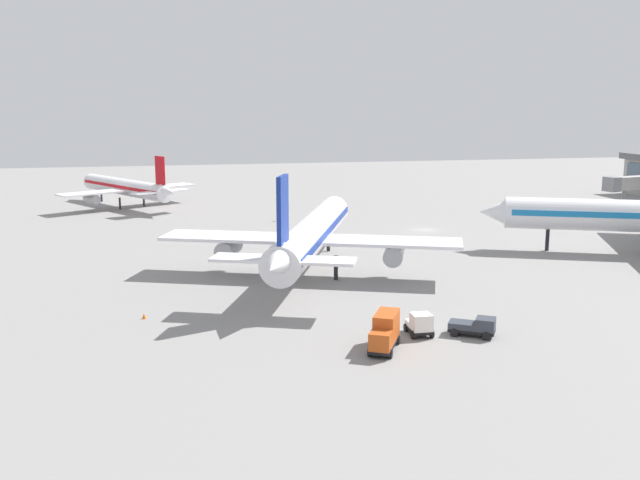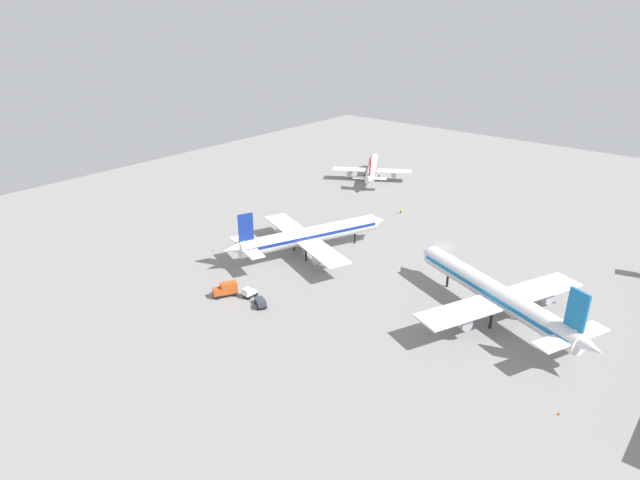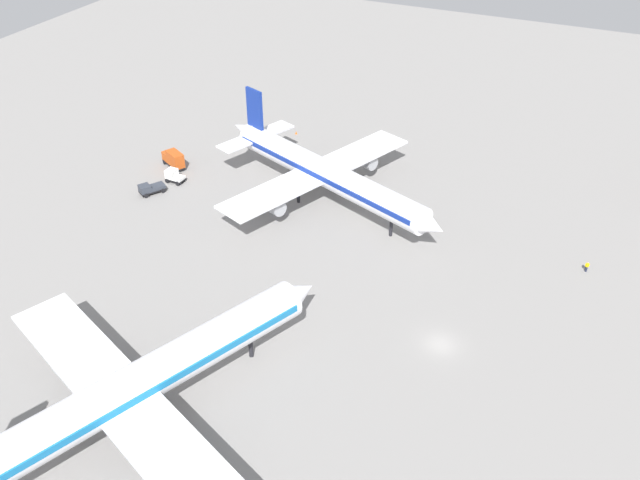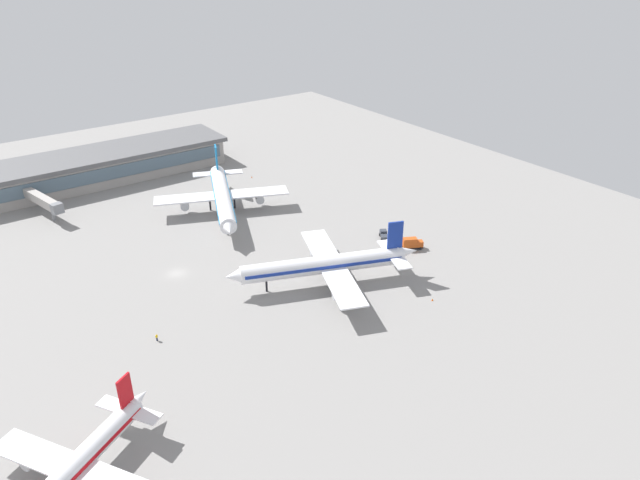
# 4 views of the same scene
# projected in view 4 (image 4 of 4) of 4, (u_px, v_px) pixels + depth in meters

# --- Properties ---
(ground) EXTENTS (288.00, 288.00, 0.00)m
(ground) POSITION_uv_depth(u_px,v_px,m) (177.00, 273.00, 150.39)
(ground) COLOR gray
(terminal_building) EXTENTS (92.14, 22.76, 10.01)m
(terminal_building) POSITION_uv_depth(u_px,v_px,m) (97.00, 166.00, 206.54)
(terminal_building) COLOR #9E9993
(terminal_building) RESTS_ON ground
(airplane_at_gate) EXTENTS (34.50, 28.95, 11.75)m
(airplane_at_gate) POSITION_uv_depth(u_px,v_px,m) (69.00, 473.00, 89.05)
(airplane_at_gate) COLOR white
(airplane_at_gate) RESTS_ON ground
(airplane_taxiing) EXTENTS (46.79, 38.60, 14.86)m
(airplane_taxiing) POSITION_uv_depth(u_px,v_px,m) (326.00, 265.00, 143.65)
(airplane_taxiing) COLOR white
(airplane_taxiing) RESTS_ON ground
(airplane_distant) EXTENTS (40.80, 49.32, 15.81)m
(airplane_distant) POSITION_uv_depth(u_px,v_px,m) (222.00, 196.00, 181.01)
(airplane_distant) COLOR white
(airplane_distant) RESTS_ON ground
(pushback_tractor) EXTENTS (3.93, 4.74, 1.90)m
(pushback_tractor) POSITION_uv_depth(u_px,v_px,m) (384.00, 235.00, 167.98)
(pushback_tractor) COLOR black
(pushback_tractor) RESTS_ON ground
(catering_truck) EXTENTS (5.84, 4.31, 3.30)m
(catering_truck) POSITION_uv_depth(u_px,v_px,m) (412.00, 243.00, 161.61)
(catering_truck) COLOR black
(catering_truck) RESTS_ON ground
(baggage_tug) EXTENTS (3.25, 2.29, 2.30)m
(baggage_tug) POSITION_uv_depth(u_px,v_px,m) (393.00, 242.00, 163.52)
(baggage_tug) COLOR black
(baggage_tug) RESTS_ON ground
(ground_crew_worker) EXTENTS (0.56, 0.47, 1.67)m
(ground_crew_worker) POSITION_uv_depth(u_px,v_px,m) (157.00, 337.00, 124.90)
(ground_crew_worker) COLOR #1E2338
(ground_crew_worker) RESTS_ON ground
(jet_bridge) EXTENTS (7.33, 20.88, 6.74)m
(jet_bridge) POSITION_uv_depth(u_px,v_px,m) (43.00, 201.00, 179.12)
(jet_bridge) COLOR #9E9993
(jet_bridge) RESTS_ON ground
(safety_cone_near_gate) EXTENTS (0.44, 0.44, 0.60)m
(safety_cone_near_gate) POSITION_uv_depth(u_px,v_px,m) (252.00, 177.00, 210.37)
(safety_cone_near_gate) COLOR #EA590C
(safety_cone_near_gate) RESTS_ON ground
(safety_cone_mid_apron) EXTENTS (0.44, 0.44, 0.60)m
(safety_cone_mid_apron) POSITION_uv_depth(u_px,v_px,m) (432.00, 300.00, 139.00)
(safety_cone_mid_apron) COLOR #EA590C
(safety_cone_mid_apron) RESTS_ON ground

